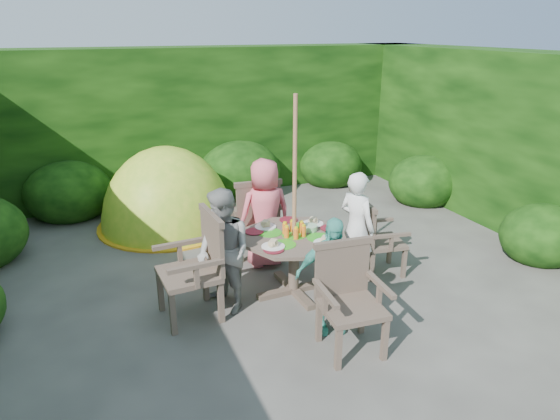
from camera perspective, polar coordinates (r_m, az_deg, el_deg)
name	(u,v)px	position (r m, az deg, el deg)	size (l,w,h in m)	color
ground	(281,285)	(5.84, 0.17, -8.58)	(60.00, 60.00, 0.00)	#484540
hedge_enclosure	(242,154)	(6.56, -4.32, 6.37)	(9.00, 9.00, 2.50)	black
patio_table	(294,244)	(5.44, 1.64, -3.95)	(1.25, 1.25, 0.83)	#47382E
parasol_pole	(294,200)	(5.25, 1.66, 1.16)	(0.04, 0.04, 2.20)	#96603C
garden_chair_right	(377,237)	(6.03, 10.98, -3.06)	(0.55, 0.59, 0.87)	#47382E
garden_chair_left	(197,265)	(5.11, -9.46, -6.22)	(0.61, 0.67, 1.06)	#47382E
garden_chair_back	(255,216)	(6.37, -2.83, -0.69)	(0.65, 0.59, 1.01)	#47382E
garden_chair_front	(348,296)	(4.63, 7.82, -9.74)	(0.62, 0.56, 0.97)	#47382E
child_right	(357,227)	(5.79, 8.74, -1.93)	(0.48, 0.31, 1.31)	white
child_left	(224,252)	(5.14, -6.43, -4.76)	(0.64, 0.50, 1.31)	gray
child_back	(265,213)	(6.08, -1.73, -0.36)	(0.66, 0.43, 1.36)	#EF6272
child_front	(331,276)	(4.81, 5.87, -7.46)	(0.69, 0.29, 1.18)	#51BEAB
dome_tent	(169,225)	(7.73, -12.52, -1.63)	(2.09, 2.09, 2.38)	#8DC626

